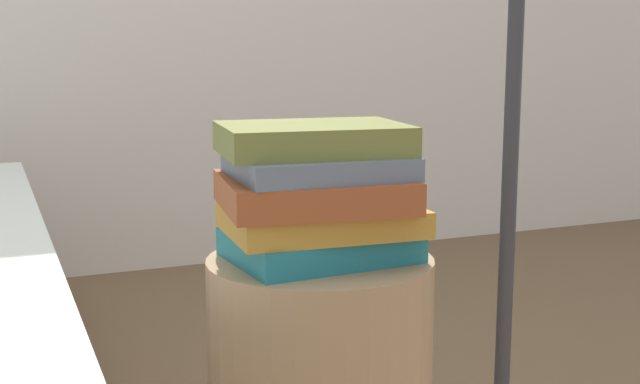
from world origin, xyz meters
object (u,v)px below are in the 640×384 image
object	(u,v)px
book_slate	(318,165)
book_olive	(312,139)
book_teal	(319,245)
book_ochre	(324,219)
book_rust	(314,192)

from	to	relation	value
book_slate	book_olive	xyz separation A→B (m)	(-0.00, 0.01, 0.04)
book_teal	book_ochre	world-z (taller)	book_ochre
book_ochre	book_rust	xyz separation A→B (m)	(-0.02, -0.00, 0.04)
book_teal	book_rust	world-z (taller)	book_rust
book_slate	book_olive	world-z (taller)	book_olive
book_ochre	book_slate	distance (m)	0.08
book_rust	book_slate	world-z (taller)	book_slate
book_teal	book_rust	distance (m)	0.08
book_teal	book_slate	xyz separation A→B (m)	(-0.00, -0.01, 0.12)
book_rust	book_olive	xyz separation A→B (m)	(0.00, 0.01, 0.07)
book_teal	book_ochre	size ratio (longest dim) A/B	0.93
book_rust	book_teal	bearing A→B (deg)	32.02
book_slate	book_olive	bearing A→B (deg)	116.79
book_slate	book_ochre	bearing A→B (deg)	21.95
book_ochre	book_slate	bearing A→B (deg)	-157.71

